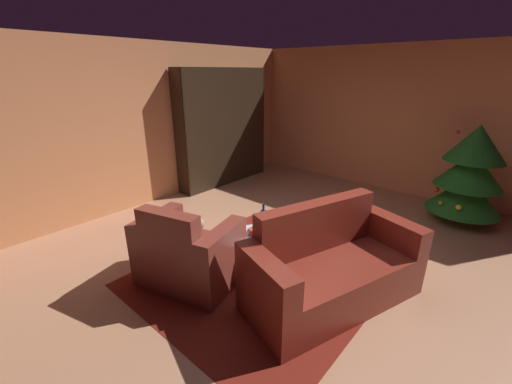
% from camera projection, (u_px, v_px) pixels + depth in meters
% --- Properties ---
extents(ground_plane, '(7.85, 7.85, 0.00)m').
position_uv_depth(ground_plane, '(285.00, 259.00, 3.86)').
color(ground_plane, '#B27A58').
extents(wall_back, '(5.78, 0.06, 2.56)m').
position_uv_depth(wall_back, '(397.00, 121.00, 5.74)').
color(wall_back, '#D38150').
rests_on(wall_back, ground).
extents(wall_left, '(0.06, 6.66, 2.56)m').
position_uv_depth(wall_left, '(143.00, 126.00, 5.17)').
color(wall_left, '#D38150').
rests_on(wall_left, ground).
extents(area_rug, '(2.29, 2.31, 0.01)m').
position_uv_depth(area_rug, '(259.00, 278.00, 3.50)').
color(area_rug, maroon).
rests_on(area_rug, ground).
extents(bookshelf_unit, '(0.32, 2.05, 2.17)m').
position_uv_depth(bookshelf_unit, '(229.00, 128.00, 6.28)').
color(bookshelf_unit, black).
rests_on(bookshelf_unit, ground).
extents(armchair_red, '(1.13, 0.94, 0.90)m').
position_uv_depth(armchair_red, '(188.00, 254.00, 3.36)').
color(armchair_red, maroon).
rests_on(armchair_red, ground).
extents(couch_red, '(1.27, 1.88, 0.93)m').
position_uv_depth(couch_red, '(331.00, 270.00, 3.10)').
color(couch_red, maroon).
rests_on(couch_red, ground).
extents(coffee_table, '(0.63, 0.63, 0.42)m').
position_uv_depth(coffee_table, '(258.00, 240.00, 3.54)').
color(coffee_table, black).
rests_on(coffee_table, ground).
extents(book_stack_on_table, '(0.19, 0.16, 0.07)m').
position_uv_depth(book_stack_on_table, '(257.00, 233.00, 3.54)').
color(book_stack_on_table, '#2A4B94').
rests_on(book_stack_on_table, coffee_table).
extents(bottle_on_table, '(0.07, 0.07, 0.32)m').
position_uv_depth(bottle_on_table, '(263.00, 220.00, 3.63)').
color(bottle_on_table, navy).
rests_on(bottle_on_table, coffee_table).
extents(decorated_tree, '(0.99, 0.99, 1.43)m').
position_uv_depth(decorated_tree, '(470.00, 173.00, 4.61)').
color(decorated_tree, brown).
rests_on(decorated_tree, ground).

